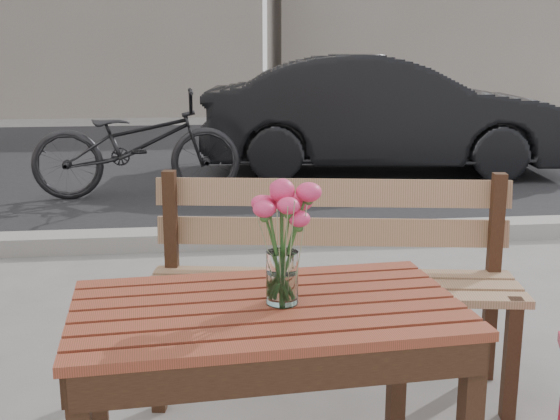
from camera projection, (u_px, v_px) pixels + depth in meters
name	position (u px, v px, depth m)	size (l,w,h in m)	color
street	(235.00, 185.00, 6.98)	(30.00, 8.12, 0.12)	black
main_table	(267.00, 340.00, 1.99)	(1.13, 0.71, 0.67)	brown
main_bench	(332.00, 258.00, 2.81)	(1.50, 0.66, 0.90)	#8A6847
main_vase	(282.00, 227.00, 1.92)	(0.19, 0.19, 0.35)	white
parked_car	(384.00, 115.00, 7.72)	(1.37, 3.93, 1.29)	black
bicycle	(137.00, 144.00, 6.47)	(0.66, 1.90, 1.00)	black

